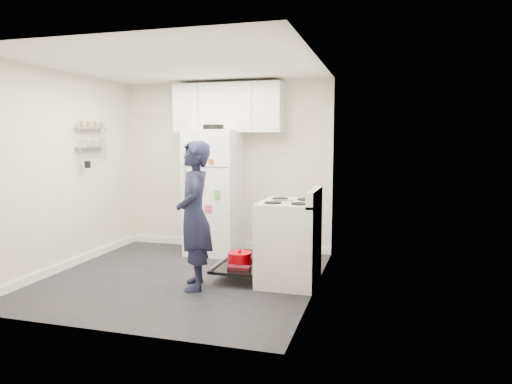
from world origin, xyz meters
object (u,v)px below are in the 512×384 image
(electric_range, at_px, (288,243))
(person, at_px, (194,215))
(open_oven_door, at_px, (240,263))
(refrigerator, at_px, (214,191))

(electric_range, relative_size, person, 0.67)
(open_oven_door, distance_m, refrigerator, 1.49)
(refrigerator, bearing_deg, electric_range, -39.72)
(electric_range, bearing_deg, open_oven_door, 178.48)
(electric_range, distance_m, open_oven_door, 0.65)
(electric_range, height_order, refrigerator, refrigerator)
(open_oven_door, height_order, person, person)
(electric_range, xyz_separation_m, open_oven_door, (-0.59, 0.02, -0.28))
(electric_range, xyz_separation_m, refrigerator, (-1.32, 1.10, 0.43))
(electric_range, relative_size, open_oven_door, 1.57)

